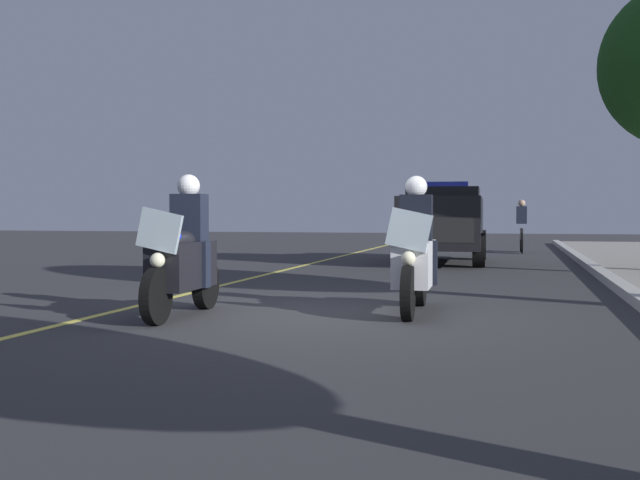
% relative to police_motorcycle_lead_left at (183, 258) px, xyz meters
% --- Properties ---
extents(ground_plane, '(80.00, 80.00, 0.00)m').
position_rel_police_motorcycle_lead_left_xyz_m(ground_plane, '(-0.60, 1.44, -0.70)').
color(ground_plane, '#333335').
extents(lane_stripe_center, '(48.00, 0.12, 0.01)m').
position_rel_police_motorcycle_lead_left_xyz_m(lane_stripe_center, '(-0.60, -1.03, -0.70)').
color(lane_stripe_center, '#E0D14C').
rests_on(lane_stripe_center, ground).
extents(police_motorcycle_lead_left, '(2.14, 0.58, 1.72)m').
position_rel_police_motorcycle_lead_left_xyz_m(police_motorcycle_lead_left, '(0.00, 0.00, 0.00)').
color(police_motorcycle_lead_left, black).
rests_on(police_motorcycle_lead_left, ground).
extents(police_motorcycle_lead_right, '(2.14, 0.58, 1.72)m').
position_rel_police_motorcycle_lead_left_xyz_m(police_motorcycle_lead_right, '(-1.03, 2.66, 0.00)').
color(police_motorcycle_lead_right, black).
rests_on(police_motorcycle_lead_right, ground).
extents(police_suv, '(4.96, 2.19, 2.05)m').
position_rel_police_motorcycle_lead_left_xyz_m(police_suv, '(-10.94, 2.13, 0.37)').
color(police_suv, black).
rests_on(police_suv, ground).
extents(cyclist_background, '(1.76, 0.33, 1.69)m').
position_rel_police_motorcycle_lead_left_xyz_m(cyclist_background, '(-16.59, 4.08, 0.14)').
color(cyclist_background, black).
rests_on(cyclist_background, ground).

